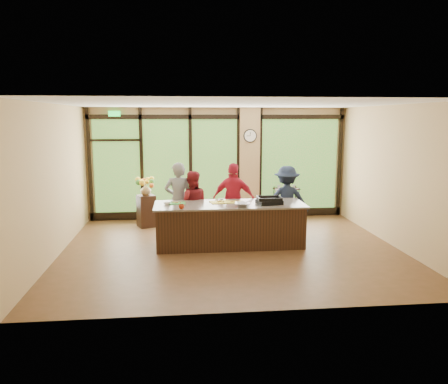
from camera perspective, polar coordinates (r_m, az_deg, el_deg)
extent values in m
plane|color=#4E351B|center=(9.24, 0.96, -7.49)|extent=(7.00, 7.00, 0.00)
plane|color=silver|center=(8.84, 1.02, 11.44)|extent=(7.00, 7.00, 0.00)
plane|color=tan|center=(11.88, -0.76, 3.74)|extent=(7.00, 0.00, 7.00)
plane|color=tan|center=(9.18, -21.26, 1.33)|extent=(0.00, 6.00, 6.00)
plane|color=tan|center=(9.96, 21.41, 1.93)|extent=(0.00, 6.00, 6.00)
cube|color=tan|center=(11.93, 3.34, 3.75)|extent=(0.55, 0.12, 3.00)
cube|color=black|center=(11.77, -0.76, 9.78)|extent=(6.90, 0.08, 0.12)
cube|color=black|center=(12.05, -0.73, -2.82)|extent=(6.90, 0.08, 0.20)
cube|color=#19D83F|center=(11.78, -14.13, 9.88)|extent=(0.30, 0.04, 0.14)
cube|color=#2B5C20|center=(11.92, -13.81, 3.24)|extent=(1.20, 0.02, 2.50)
cube|color=#2B5C20|center=(11.81, -7.54, 3.38)|extent=(1.20, 0.02, 2.50)
cube|color=#2B5C20|center=(11.85, -1.23, 3.48)|extent=(1.20, 0.02, 2.50)
cube|color=#2B5C20|center=(12.27, 9.80, 3.55)|extent=(2.10, 0.02, 2.50)
cube|color=black|center=(12.01, -17.15, 3.38)|extent=(0.08, 0.08, 3.00)
cube|color=black|center=(11.82, -10.70, 3.55)|extent=(0.08, 0.08, 3.00)
cube|color=black|center=(11.79, -4.38, 3.67)|extent=(0.08, 0.08, 3.00)
cube|color=black|center=(11.89, 1.90, 3.74)|extent=(0.08, 0.08, 3.00)
cube|color=black|center=(11.99, 4.75, 3.76)|extent=(0.08, 0.08, 3.00)
cube|color=black|center=(12.60, 14.88, 3.76)|extent=(0.08, 0.08, 3.00)
cube|color=black|center=(9.41, 0.75, -4.39)|extent=(3.10, 1.00, 0.88)
cube|color=slate|center=(9.31, 0.75, -1.65)|extent=(3.20, 1.10, 0.04)
cylinder|color=black|center=(11.80, 3.43, 7.34)|extent=(0.36, 0.04, 0.36)
cylinder|color=white|center=(11.79, 3.44, 7.34)|extent=(0.31, 0.01, 0.31)
cube|color=black|center=(11.78, 3.45, 7.58)|extent=(0.01, 0.00, 0.11)
cube|color=black|center=(11.78, 3.21, 7.33)|extent=(0.09, 0.00, 0.01)
imported|color=slate|center=(10.01, -5.96, -1.07)|extent=(0.65, 0.44, 1.74)
imported|color=maroon|center=(9.96, -4.21, -1.67)|extent=(0.76, 0.60, 1.55)
imported|color=#AE1A30|center=(10.10, 1.29, -1.02)|extent=(1.08, 0.70, 1.71)
imported|color=#192338|center=(10.41, 8.16, -1.05)|extent=(1.11, 0.72, 1.62)
cube|color=black|center=(9.30, 5.92, -1.31)|extent=(0.56, 0.47, 0.09)
imported|color=silver|center=(9.02, 2.41, -1.64)|extent=(0.36, 0.36, 0.08)
cube|color=green|center=(9.38, -6.21, -1.46)|extent=(0.38, 0.29, 0.01)
cube|color=yellow|center=(9.44, -0.48, -1.32)|extent=(0.48, 0.40, 0.01)
cube|color=yellow|center=(9.47, 1.42, -1.31)|extent=(0.40, 0.32, 0.01)
imported|color=white|center=(9.28, -7.46, -1.50)|extent=(0.19, 0.19, 0.05)
imported|color=white|center=(9.21, 2.74, -1.52)|extent=(0.16, 0.16, 0.04)
imported|color=white|center=(9.74, -0.33, -0.94)|extent=(0.14, 0.14, 0.03)
imported|color=#A92A10|center=(8.80, -5.58, -1.92)|extent=(0.15, 0.15, 0.09)
cube|color=black|center=(11.21, -10.11, -2.44)|extent=(0.53, 0.53, 0.81)
imported|color=#957C51|center=(11.11, -10.20, 0.31)|extent=(0.31, 0.31, 0.28)
cube|color=black|center=(12.15, 8.08, -2.56)|extent=(0.71, 0.45, 0.03)
cube|color=black|center=(12.04, 8.16, 0.43)|extent=(0.71, 0.45, 0.03)
cylinder|color=black|center=(11.87, 6.88, -1.56)|extent=(0.02, 0.02, 0.86)
cylinder|color=black|center=(12.02, 9.73, -1.48)|extent=(0.02, 0.02, 0.86)
cylinder|color=black|center=(12.20, 6.52, -1.24)|extent=(0.02, 0.02, 0.86)
cylinder|color=black|center=(12.34, 9.30, -1.18)|extent=(0.02, 0.02, 0.86)
imported|color=silver|center=(11.98, 7.18, 0.69)|extent=(0.11, 0.11, 0.09)
imported|color=silver|center=(12.01, 7.85, 0.70)|extent=(0.11, 0.11, 0.09)
imported|color=silver|center=(12.05, 8.52, 0.71)|extent=(0.11, 0.11, 0.09)
imported|color=silver|center=(12.08, 9.13, 0.72)|extent=(0.11, 0.11, 0.09)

